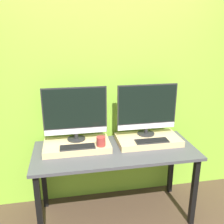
% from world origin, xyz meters
% --- Properties ---
extents(wall_back, '(8.00, 0.04, 2.60)m').
position_xyz_m(wall_back, '(0.00, 0.74, 1.30)').
color(wall_back, '#8CC638').
rests_on(wall_back, ground_plane).
extents(workbench, '(1.60, 0.67, 0.78)m').
position_xyz_m(workbench, '(0.00, 0.34, 0.69)').
color(workbench, '#47474C').
rests_on(workbench, ground_plane).
extents(wooden_riser_left, '(0.65, 0.37, 0.06)m').
position_xyz_m(wooden_riser_left, '(-0.37, 0.43, 0.81)').
color(wooden_riser_left, '#D6B77F').
rests_on(wooden_riser_left, workbench).
extents(monitor_left, '(0.63, 0.18, 0.54)m').
position_xyz_m(monitor_left, '(-0.37, 0.51, 1.12)').
color(monitor_left, '#282828').
rests_on(monitor_left, wooden_riser_left).
extents(keyboard_left, '(0.33, 0.12, 0.01)m').
position_xyz_m(keyboard_left, '(-0.37, 0.32, 0.84)').
color(keyboard_left, '#2D2D2D').
rests_on(keyboard_left, wooden_riser_left).
extents(mug, '(0.09, 0.09, 0.09)m').
position_xyz_m(mug, '(-0.14, 0.32, 0.88)').
color(mug, '#9E332D').
rests_on(mug, wooden_riser_left).
extents(wooden_riser_right, '(0.65, 0.37, 0.06)m').
position_xyz_m(wooden_riser_right, '(0.37, 0.43, 0.81)').
color(wooden_riser_right, '#D6B77F').
rests_on(wooden_riser_right, workbench).
extents(monitor_right, '(0.63, 0.18, 0.54)m').
position_xyz_m(monitor_right, '(0.37, 0.51, 1.12)').
color(monitor_right, '#282828').
rests_on(monitor_right, wooden_riser_right).
extents(keyboard_right, '(0.33, 0.12, 0.01)m').
position_xyz_m(keyboard_right, '(0.37, 0.32, 0.84)').
color(keyboard_right, '#2D2D2D').
rests_on(keyboard_right, wooden_riser_right).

